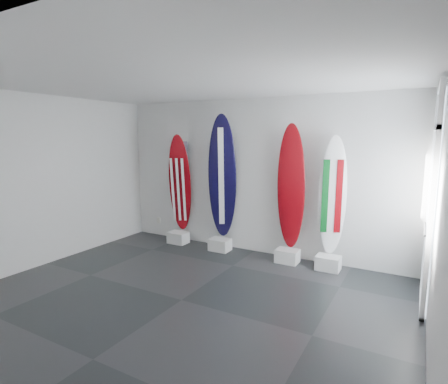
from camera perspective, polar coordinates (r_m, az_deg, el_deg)
The scene contains 15 objects.
floor at distance 5.25m, azimuth -6.83°, elevation -16.84°, with size 6.00×6.00×0.00m, color black.
ceiling at distance 4.79m, azimuth -7.52°, elevation 17.54°, with size 6.00×6.00×0.00m, color white.
wall_back at distance 6.95m, azimuth 5.15°, elevation 2.45°, with size 6.00×6.00×0.00m, color silver.
wall_left at distance 6.99m, azimuth -27.39°, elevation 1.53°, with size 5.00×5.00×0.00m, color silver.
wall_right at distance 3.89m, azimuth 31.40°, elevation -3.90°, with size 5.00×5.00×0.00m, color silver.
display_block_usa at distance 7.78m, azimuth -7.36°, elevation -7.26°, with size 0.40×0.30×0.24m, color white.
surfboard_usa at distance 7.62m, azimuth -7.08°, elevation 1.32°, with size 0.48×0.08×2.10m, color maroon.
display_block_navy at distance 7.23m, azimuth -0.65°, elevation -8.44°, with size 0.40×0.30×0.24m, color white.
surfboard_navy at distance 7.04m, azimuth -0.27°, elevation 2.35°, with size 0.56×0.08×2.48m, color black.
display_block_swiss at distance 6.68m, azimuth 10.11°, elevation -10.08°, with size 0.40×0.30×0.24m, color white.
surfboard_swiss at distance 6.48m, azimuth 10.71°, elevation 0.75°, with size 0.51×0.08×2.27m, color maroon.
display_block_italy at distance 6.49m, azimuth 16.37°, elevation -10.87°, with size 0.40×0.30×0.24m, color white.
surfboard_italy at distance 6.30m, azimuth 17.02°, elevation -0.67°, with size 0.47×0.08×2.06m, color white.
wall_outlet at distance 8.42m, azimuth -10.46°, elevation -4.48°, with size 0.09×0.02×0.13m, color silver.
glass_door at distance 5.42m, azimuth 30.49°, elevation -1.35°, with size 0.12×1.16×2.85m, color white, non-canonical shape.
Camera 1 is at (2.81, -3.81, 2.27)m, focal length 28.49 mm.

